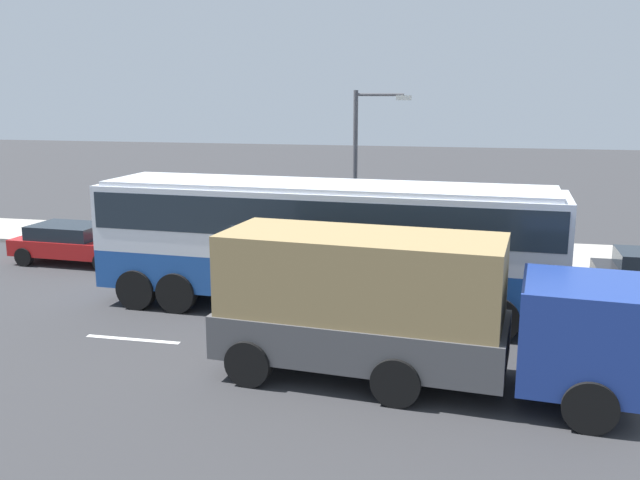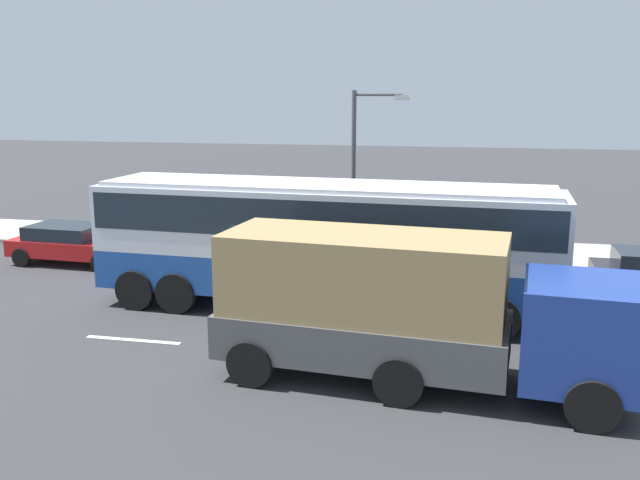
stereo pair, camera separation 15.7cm
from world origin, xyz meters
name	(u,v)px [view 1 (the left image)]	position (x,y,z in m)	size (l,w,h in m)	color
ground_plane	(285,315)	(0.00, 0.00, 0.00)	(120.00, 120.00, 0.00)	#333335
sidewalk_curb	(343,246)	(0.00, 8.34, 0.07)	(80.00, 4.00, 0.15)	#A8A399
coach_bus	(324,233)	(0.91, 0.60, 2.15)	(12.44, 3.27, 3.47)	#1E4C9E
cargo_truck	(408,306)	(3.58, -3.73, 1.62)	(8.40, 3.19, 3.03)	navy
car_red_compact	(75,242)	(-8.64, 4.00, 0.73)	(4.40, 2.18, 1.34)	#B21919
pedestrian_near_curb	(486,223)	(5.24, 8.51, 1.14)	(0.32, 0.32, 1.72)	brown
street_lamp	(362,160)	(0.97, 6.56, 3.53)	(1.95, 0.24, 5.73)	#47474C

